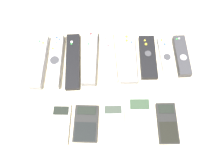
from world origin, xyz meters
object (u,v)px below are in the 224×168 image
(calculator_4, at_px, (167,123))
(remote_2, at_px, (73,61))
(calculator_1, at_px, (86,123))
(remote_7, at_px, (166,57))
(calculator_0, at_px, (60,124))
(calculator_2, at_px, (113,122))
(calculator_3, at_px, (140,121))
(remote_4, at_px, (108,57))
(remote_5, at_px, (127,57))
(remote_8, at_px, (182,56))
(remote_3, at_px, (90,57))
(remote_0, at_px, (39,61))
(remote_6, at_px, (148,57))
(remote_1, at_px, (56,61))

(calculator_4, bearing_deg, remote_2, 143.59)
(calculator_1, bearing_deg, remote_7, 42.24)
(calculator_0, xyz_separation_m, calculator_1, (0.08, 0.00, 0.00))
(remote_7, height_order, calculator_1, remote_7)
(remote_2, height_order, remote_7, remote_7)
(remote_2, xyz_separation_m, calculator_4, (0.30, -0.23, -0.00))
(calculator_2, relative_size, calculator_3, 0.73)
(remote_4, relative_size, calculator_1, 1.66)
(calculator_0, height_order, calculator_4, calculator_4)
(remote_5, relative_size, remote_8, 1.29)
(remote_3, bearing_deg, remote_4, 3.53)
(remote_8, bearing_deg, calculator_1, -146.00)
(remote_0, distance_m, remote_2, 0.12)
(calculator_1, bearing_deg, calculator_4, 1.59)
(remote_4, height_order, remote_7, remote_7)
(remote_2, distance_m, calculator_4, 0.38)
(remote_6, xyz_separation_m, calculator_3, (-0.05, -0.23, -0.00))
(remote_2, bearing_deg, remote_3, 8.17)
(remote_1, xyz_separation_m, remote_8, (0.44, 0.00, -0.00))
(calculator_1, bearing_deg, calculator_2, 3.59)
(calculator_4, bearing_deg, calculator_2, 178.24)
(remote_5, height_order, calculator_2, remote_5)
(calculator_0, height_order, calculator_3, calculator_3)
(remote_2, distance_m, remote_3, 0.06)
(remote_1, relative_size, calculator_3, 1.33)
(remote_5, height_order, calculator_4, remote_5)
(remote_8, bearing_deg, remote_7, -176.12)
(remote_2, relative_size, remote_5, 1.08)
(remote_0, relative_size, remote_6, 1.22)
(calculator_2, bearing_deg, remote_7, 50.24)
(remote_4, relative_size, calculator_3, 1.25)
(remote_8, relative_size, calculator_3, 0.99)
(remote_0, xyz_separation_m, calculator_1, (0.16, -0.23, -0.01))
(remote_1, height_order, calculator_0, remote_1)
(calculator_2, height_order, calculator_4, calculator_4)
(remote_2, bearing_deg, remote_0, 178.58)
(calculator_1, bearing_deg, remote_6, 50.20)
(remote_1, relative_size, remote_4, 1.06)
(remote_3, relative_size, calculator_2, 1.84)
(remote_4, relative_size, remote_5, 0.98)
(remote_4, relative_size, calculator_0, 1.55)
(remote_4, distance_m, remote_7, 0.20)
(remote_6, xyz_separation_m, calculator_0, (-0.30, -0.23, -0.00))
(calculator_0, bearing_deg, remote_6, 40.61)
(remote_7, bearing_deg, calculator_3, -118.42)
(remote_6, xyz_separation_m, calculator_1, (-0.22, -0.23, -0.00))
(remote_0, relative_size, remote_5, 1.03)
(remote_3, distance_m, remote_4, 0.06)
(remote_0, xyz_separation_m, calculator_4, (0.42, -0.23, -0.00))
(remote_2, relative_size, remote_4, 1.09)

